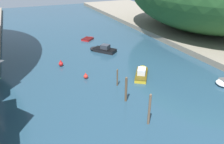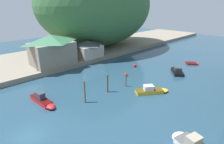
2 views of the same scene
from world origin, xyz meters
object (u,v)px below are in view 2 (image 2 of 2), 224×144
Objects in this scene: boat_far_right_bank at (152,90)px; boat_navy_launch at (189,143)px; waterfront_building at (52,49)px; boat_near_quay at (43,101)px; channel_buoy_near at (135,65)px; boat_mid_channel at (177,71)px; boathouse_shed at (88,48)px; person_on_quay at (75,59)px; channel_buoy_far at (126,74)px; boat_yellow_tender at (193,63)px.

boat_navy_launch reaches higher than boat_far_right_bank.
waterfront_building is 17.08m from boat_near_quay.
boat_far_right_bank reaches higher than channel_buoy_near.
boat_mid_channel is 9.77m from channel_buoy_near.
boathouse_shed reaches higher than person_on_quay.
waterfront_building is 28.98m from boat_mid_channel.
waterfront_building is 24.73m from boat_far_right_bank.
boathouse_shed is at bearing -158.56° from channel_buoy_near.
boat_navy_launch is at bearing -29.47° from channel_buoy_far.
person_on_quay is at bearing -143.92° from boat_near_quay.
boat_yellow_tender is (-0.02, 8.71, -0.27)m from boat_mid_channel.
boat_near_quay is 6.15× the size of channel_buoy_far.
boat_far_right_bank is 1.03× the size of boat_mid_channel.
boathouse_shed is at bearing 163.43° from boat_mid_channel.
boat_yellow_tender is 30.03m from person_on_quay.
boat_near_quay is at bearing -87.48° from channel_buoy_near.
boat_mid_channel is 5.64× the size of channel_buoy_far.
boat_near_quay is 17.72m from channel_buoy_far.
boat_far_right_bank is 5.82× the size of channel_buoy_far.
boat_navy_launch is at bearing -93.29° from person_on_quay.
boat_navy_launch reaches higher than boat_mid_channel.
channel_buoy_near is at bearing 67.64° from boat_navy_launch.
channel_buoy_far is at bearing -61.20° from boat_yellow_tender.
boathouse_shed is 23.40m from boat_near_quay.
channel_buoy_far reaches higher than boat_yellow_tender.
boathouse_shed is 1.23× the size of boat_far_right_bank.
boat_navy_launch is 2.57× the size of person_on_quay.
boat_yellow_tender is at bearing 37.91° from boat_navy_launch.
boat_navy_launch is 26.17m from channel_buoy_near.
waterfront_building reaches higher than person_on_quay.
person_on_quay is at bearing -81.86° from boat_yellow_tender.
channel_buoy_near is 0.68× the size of person_on_quay.
boat_near_quay is 5.29× the size of channel_buoy_near.
boat_near_quay is 1.39× the size of boat_navy_launch.
boat_navy_launch reaches higher than channel_buoy_far.
boat_near_quay reaches higher than boat_mid_channel.
waterfront_building is 33.65m from boat_navy_launch.
waterfront_building reaches higher than boat_navy_launch.
boathouse_shed is 23.71m from boat_far_right_bank.
boat_near_quay is at bearing -131.98° from person_on_quay.
boat_mid_channel is 23.06m from boat_navy_launch.
waterfront_building reaches higher than boathouse_shed.
waterfront_building is at bearing -127.30° from boat_near_quay.
boat_navy_launch is 3.79× the size of channel_buoy_near.
boathouse_shed reaches higher than channel_buoy_near.
boathouse_shed is at bearing 87.18° from boat_navy_launch.
boat_far_right_bank is 21.04m from boat_yellow_tender.
boathouse_shed is 4.18× the size of person_on_quay.
boat_yellow_tender is 37.06m from boat_near_quay.
boat_navy_launch is (19.43, 7.46, -0.02)m from boat_near_quay.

